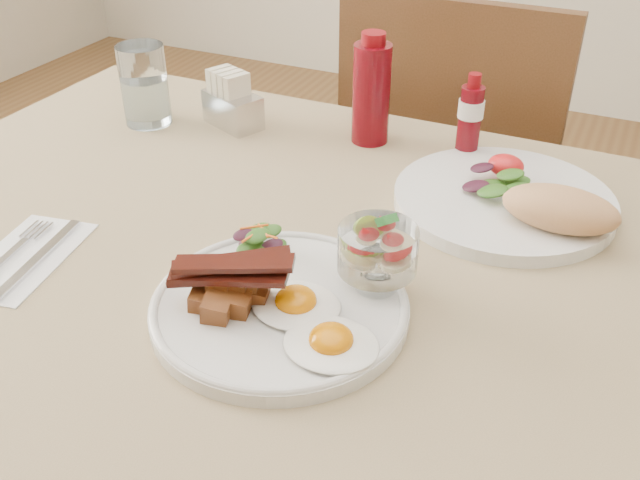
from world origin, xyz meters
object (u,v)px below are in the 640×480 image
(table, at_px, (319,309))
(water_glass, at_px, (145,90))
(second_plate, at_px, (517,200))
(chair_far, at_px, (452,183))
(fruit_cup, at_px, (378,250))
(hot_sauce_bottle, at_px, (470,119))
(main_plate, at_px, (280,308))
(sugar_caddy, at_px, (232,103))
(ketchup_bottle, at_px, (371,92))

(table, relative_size, water_glass, 10.09)
(second_plate, bearing_deg, chair_far, 112.94)
(table, bearing_deg, chair_far, 90.00)
(chair_far, xyz_separation_m, second_plate, (0.20, -0.47, 0.25))
(fruit_cup, relative_size, second_plate, 0.29)
(chair_far, xyz_separation_m, hot_sauce_bottle, (0.09, -0.33, 0.29))
(main_plate, distance_m, second_plate, 0.37)
(table, relative_size, chair_far, 1.43)
(table, height_order, second_plate, second_plate)
(chair_far, xyz_separation_m, fruit_cup, (0.10, -0.72, 0.29))
(second_plate, height_order, sugar_caddy, sugar_caddy)
(table, relative_size, fruit_cup, 15.08)
(hot_sauce_bottle, height_order, sugar_caddy, hot_sauce_bottle)
(table, distance_m, chair_far, 0.68)
(chair_far, bearing_deg, second_plate, -67.06)
(table, xyz_separation_m, second_plate, (0.20, 0.20, 0.11))
(main_plate, xyz_separation_m, second_plate, (0.19, 0.32, 0.01))
(table, relative_size, ketchup_bottle, 7.62)
(fruit_cup, bearing_deg, second_plate, 67.90)
(sugar_caddy, distance_m, water_glass, 0.14)
(second_plate, xyz_separation_m, water_glass, (-0.63, 0.04, 0.04))
(fruit_cup, height_order, water_glass, water_glass)
(chair_far, distance_m, ketchup_bottle, 0.46)
(second_plate, height_order, hot_sauce_bottle, hot_sauce_bottle)
(second_plate, bearing_deg, main_plate, -119.96)
(main_plate, relative_size, ketchup_bottle, 1.60)
(fruit_cup, xyz_separation_m, second_plate, (0.10, 0.25, -0.04))
(chair_far, relative_size, ketchup_bottle, 5.33)
(table, xyz_separation_m, sugar_caddy, (-0.29, 0.29, 0.13))
(fruit_cup, height_order, ketchup_bottle, ketchup_bottle)
(table, bearing_deg, sugar_caddy, 135.64)
(table, relative_size, sugar_caddy, 11.67)
(table, xyz_separation_m, water_glass, (-0.43, 0.24, 0.15))
(hot_sauce_bottle, relative_size, water_glass, 1.02)
(main_plate, xyz_separation_m, ketchup_bottle, (-0.08, 0.45, 0.07))
(chair_far, height_order, main_plate, chair_far)
(sugar_caddy, bearing_deg, chair_far, 75.22)
(fruit_cup, relative_size, hot_sauce_bottle, 0.66)
(main_plate, relative_size, sugar_caddy, 2.46)
(chair_far, height_order, sugar_caddy, chair_far)
(main_plate, bearing_deg, hot_sauce_bottle, 79.89)
(ketchup_bottle, height_order, hot_sauce_bottle, ketchup_bottle)
(hot_sauce_bottle, bearing_deg, water_glass, -169.87)
(table, xyz_separation_m, chair_far, (0.00, 0.66, -0.14))
(hot_sauce_bottle, xyz_separation_m, water_glass, (-0.52, -0.09, -0.01))
(chair_far, distance_m, main_plate, 0.82)
(sugar_caddy, xyz_separation_m, water_glass, (-0.13, -0.05, 0.02))
(ketchup_bottle, bearing_deg, table, -79.00)
(chair_far, distance_m, sugar_caddy, 0.55)
(fruit_cup, bearing_deg, table, 150.32)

